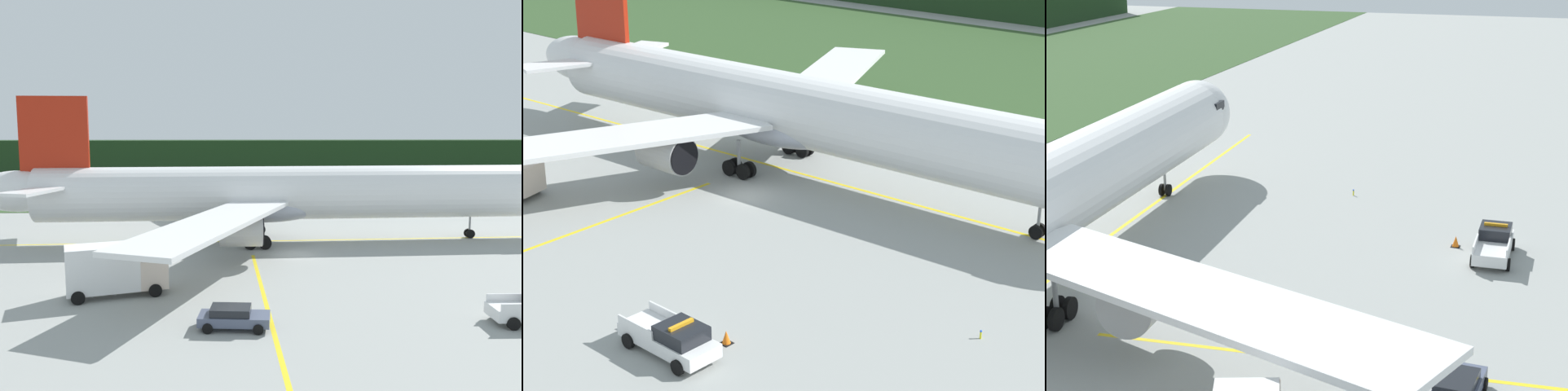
# 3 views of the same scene
# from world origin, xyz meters

# --- Properties ---
(ground) EXTENTS (320.00, 320.00, 0.00)m
(ground) POSITION_xyz_m (0.00, 0.00, 0.00)
(ground) COLOR #979B96
(taxiway_centerline_main) EXTENTS (78.85, 3.87, 0.01)m
(taxiway_centerline_main) POSITION_xyz_m (0.01, 6.15, 0.00)
(taxiway_centerline_main) COLOR yellow
(taxiway_centerline_main) RESTS_ON ground
(taxiway_centerline_spur) EXTENTS (1.50, 26.55, 0.01)m
(taxiway_centerline_spur) POSITION_xyz_m (-3.19, -13.32, 0.00)
(taxiway_centerline_spur) COLOR yellow
(taxiway_centerline_spur) RESTS_ON ground
(airliner) EXTENTS (59.29, 49.42, 14.34)m
(airliner) POSITION_xyz_m (-0.65, 6.12, 4.75)
(airliner) COLOR white
(airliner) RESTS_ON ground
(ops_pickup_truck) EXTENTS (5.33, 2.34, 1.94)m
(ops_pickup_truck) POSITION_xyz_m (12.83, -17.85, 0.90)
(ops_pickup_truck) COLOR white
(ops_pickup_truck) RESTS_ON ground
(apron_cone) EXTENTS (0.56, 0.56, 0.71)m
(apron_cone) POSITION_xyz_m (14.00, -15.38, 0.34)
(apron_cone) COLOR black
(apron_cone) RESTS_ON ground
(taxiway_edge_light_east) EXTENTS (0.12, 0.12, 0.48)m
(taxiway_edge_light_east) POSITION_xyz_m (22.88, -6.50, 0.26)
(taxiway_edge_light_east) COLOR yellow
(taxiway_edge_light_east) RESTS_ON ground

